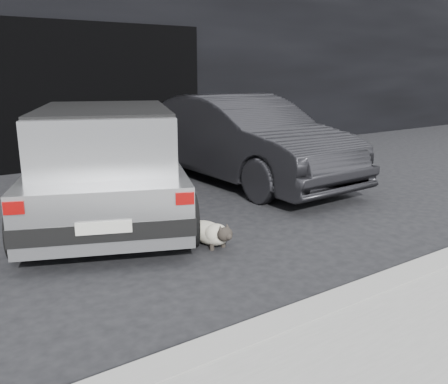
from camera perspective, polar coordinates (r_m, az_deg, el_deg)
ground at (r=5.56m, az=-8.37°, el=-4.07°), size 80.00×80.00×0.00m
building_facade at (r=11.27m, az=-18.29°, el=17.60°), size 34.00×4.00×5.00m
garage_opening at (r=9.35m, az=-14.11°, el=11.28°), size 4.00×0.10×2.60m
curb at (r=4.28m, az=20.67°, el=-9.86°), size 18.00×0.25×0.12m
silver_hatchback at (r=5.85m, az=-13.92°, el=4.00°), size 2.89×3.98×1.34m
second_car at (r=7.60m, az=2.25°, el=6.40°), size 1.59×4.21×1.37m
cat_siamese at (r=4.88m, az=-1.58°, el=-4.96°), size 0.31×0.85×0.29m
cat_white at (r=4.97m, az=-7.19°, el=-4.33°), size 0.70×0.33×0.33m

